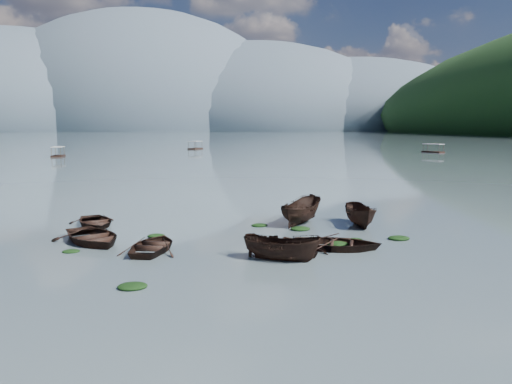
{
  "coord_description": "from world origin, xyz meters",
  "views": [
    {
      "loc": [
        -5.25,
        -21.02,
        6.38
      ],
      "look_at": [
        0.0,
        12.0,
        2.0
      ],
      "focal_mm": 35.0,
      "sensor_mm": 36.0,
      "label": 1
    }
  ],
  "objects": [
    {
      "name": "pontoon_centre",
      "position": [
        0.07,
        123.67,
        0.0
      ],
      "size": [
        4.73,
        6.18,
        2.19
      ],
      "primitive_type": null,
      "rotation": [
        0.0,
        0.0,
        -0.47
      ],
      "color": "black",
      "rests_on": "ground"
    },
    {
      "name": "rowboat_4",
      "position": [
        2.98,
        3.6,
        0.0
      ],
      "size": [
        5.44,
        4.65,
        0.95
      ],
      "primitive_type": "imported",
      "rotation": [
        0.0,
        0.0,
        1.23
      ],
      "color": "black",
      "rests_on": "ground"
    },
    {
      "name": "ground_plane",
      "position": [
        0.0,
        0.0,
        0.0
      ],
      "size": [
        2400.0,
        2400.0,
        0.0
      ],
      "primitive_type": "plane",
      "color": "slate"
    },
    {
      "name": "rowboat_8",
      "position": [
        2.84,
        10.81,
        0.0
      ],
      "size": [
        4.35,
        5.02,
        1.88
      ],
      "primitive_type": "imported",
      "rotation": [
        0.0,
        0.0,
        2.51
      ],
      "color": "black",
      "rests_on": "ground"
    },
    {
      "name": "rowboat_3",
      "position": [
        0.77,
        3.73,
        0.0
      ],
      "size": [
        3.03,
        4.05,
        0.8
      ],
      "primitive_type": "imported",
      "rotation": [
        0.0,
        0.0,
        3.21
      ],
      "color": "black",
      "rests_on": "ground"
    },
    {
      "name": "rowboat_2",
      "position": [
        -0.37,
        1.89,
        0.0
      ],
      "size": [
        4.11,
        3.19,
        1.5
      ],
      "primitive_type": "imported",
      "rotation": [
        0.0,
        0.0,
        1.06
      ],
      "color": "black",
      "rests_on": "ground"
    },
    {
      "name": "weed_clump_2",
      "position": [
        3.3,
        4.43,
        0.0
      ],
      "size": [
        1.23,
        0.98,
        0.27
      ],
      "primitive_type": "ellipsoid",
      "color": "black",
      "rests_on": "ground"
    },
    {
      "name": "haze_mtn_a",
      "position": [
        -260.0,
        900.0,
        0.0
      ],
      "size": [
        520.0,
        520.0,
        280.0
      ],
      "primitive_type": "ellipsoid",
      "color": "#475666",
      "rests_on": "ground"
    },
    {
      "name": "rowboat_1",
      "position": [
        -6.54,
        4.87,
        0.0
      ],
      "size": [
        4.0,
        4.86,
        0.87
      ],
      "primitive_type": "imported",
      "rotation": [
        0.0,
        0.0,
        2.88
      ],
      "color": "black",
      "rests_on": "ground"
    },
    {
      "name": "rowboat_6",
      "position": [
        -10.59,
        12.11,
        0.0
      ],
      "size": [
        4.23,
        5.01,
        0.88
      ],
      "primitive_type": "imported",
      "rotation": [
        0.0,
        0.0,
        0.32
      ],
      "color": "black",
      "rests_on": "ground"
    },
    {
      "name": "weed_clump_4",
      "position": [
        7.18,
        5.21,
        0.0
      ],
      "size": [
        1.26,
        1.0,
        0.26
      ],
      "primitive_type": "ellipsoid",
      "color": "black",
      "rests_on": "ground"
    },
    {
      "name": "weed_clump_6",
      "position": [
        -0.05,
        10.25,
        0.0
      ],
      "size": [
        1.06,
        0.88,
        0.22
      ],
      "primitive_type": "ellipsoid",
      "color": "black",
      "rests_on": "ground"
    },
    {
      "name": "haze_mtn_d",
      "position": [
        320.0,
        900.0,
        0.0
      ],
      "size": [
        520.0,
        520.0,
        220.0
      ],
      "primitive_type": "ellipsoid",
      "color": "#475666",
      "rests_on": "ground"
    },
    {
      "name": "rowboat_0",
      "position": [
        -9.97,
        7.15,
        0.0
      ],
      "size": [
        5.58,
        6.15,
        1.04
      ],
      "primitive_type": "imported",
      "rotation": [
        0.0,
        0.0,
        0.5
      ],
      "color": "black",
      "rests_on": "ground"
    },
    {
      "name": "pontoon_right",
      "position": [
        58.09,
        95.28,
        0.0
      ],
      "size": [
        4.29,
        5.84,
        2.07
      ],
      "primitive_type": null,
      "rotation": [
        0.0,
        0.0,
        0.43
      ],
      "color": "black",
      "rests_on": "ground"
    },
    {
      "name": "weed_clump_1",
      "position": [
        -6.53,
        8.1,
        0.0
      ],
      "size": [
        1.04,
        0.83,
        0.23
      ],
      "primitive_type": "ellipsoid",
      "color": "black",
      "rests_on": "ground"
    },
    {
      "name": "pontoon_left",
      "position": [
        -30.39,
        91.22,
        0.0
      ],
      "size": [
        2.54,
        5.5,
        2.06
      ],
      "primitive_type": null,
      "rotation": [
        0.0,
        0.0,
        0.06
      ],
      "color": "black",
      "rests_on": "ground"
    },
    {
      "name": "haze_mtn_b",
      "position": [
        -60.0,
        900.0,
        0.0
      ],
      "size": [
        520.0,
        520.0,
        340.0
      ],
      "primitive_type": "ellipsoid",
      "color": "#475666",
      "rests_on": "ground"
    },
    {
      "name": "weed_clump_7",
      "position": [
        2.27,
        8.64,
        0.0
      ],
      "size": [
        1.24,
        0.99,
        0.27
      ],
      "primitive_type": "ellipsoid",
      "color": "black",
      "rests_on": "ground"
    },
    {
      "name": "weed_clump_0",
      "position": [
        -7.1,
        -1.28,
        0.0
      ],
      "size": [
        1.19,
        0.98,
        0.26
      ],
      "primitive_type": "ellipsoid",
      "color": "black",
      "rests_on": "ground"
    },
    {
      "name": "weed_clump_3",
      "position": [
        4.66,
        5.38,
        0.0
      ],
      "size": [
        0.82,
        0.69,
        0.18
      ],
      "primitive_type": "ellipsoid",
      "color": "black",
      "rests_on": "ground"
    },
    {
      "name": "rowboat_5",
      "position": [
        6.45,
        9.35,
        0.0
      ],
      "size": [
        2.13,
        4.47,
        1.66
      ],
      "primitive_type": "imported",
      "rotation": [
        0.0,
        0.0,
        -0.12
      ],
      "color": "black",
      "rests_on": "ground"
    },
    {
      "name": "weed_clump_5",
      "position": [
        -10.71,
        5.12,
        0.0
      ],
      "size": [
        0.89,
        0.72,
        0.19
      ],
      "primitive_type": "ellipsoid",
      "color": "black",
      "rests_on": "ground"
    },
    {
      "name": "haze_mtn_c",
      "position": [
        140.0,
        900.0,
        0.0
      ],
      "size": [
        520.0,
        520.0,
        260.0
      ],
      "primitive_type": "ellipsoid",
      "color": "#475666",
      "rests_on": "ground"
    }
  ]
}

